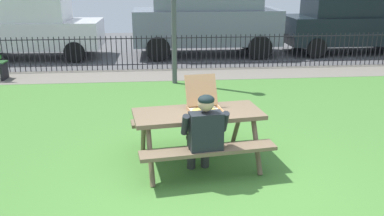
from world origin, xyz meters
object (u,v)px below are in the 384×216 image
Objects in this scene: parked_car_right at (353,20)px; pizza_box_open at (204,105)px; adult_at_table at (204,132)px; picnic_table_foreground at (198,123)px; parked_car_left at (29,26)px; parked_car_center at (206,15)px.

pizza_box_open is at bearing -126.88° from parked_car_right.
pizza_box_open reaches higher than adult_at_table.
parked_car_right reaches higher than pizza_box_open.
parked_car_left is (-4.52, 8.10, 0.41)m from picnic_table_foreground.
picnic_table_foreground is 1.66× the size of adult_at_table.
parked_car_right is at bearing 53.12° from pizza_box_open.
parked_car_right is (5.01, 0.00, -0.21)m from parked_car_center.
parked_car_left reaches higher than picnic_table_foreground.
parked_car_center is at bearing 82.65° from pizza_box_open.
pizza_box_open is at bearing 83.43° from adult_at_table.
parked_car_left is (-4.54, 8.61, 0.35)m from adult_at_table.
parked_car_left is 10.66m from parked_car_right.
adult_at_table is (-0.06, -0.53, -0.20)m from pizza_box_open.
pizza_box_open is at bearing -60.30° from parked_car_left.
adult_at_table is 8.70m from parked_car_center.
parked_car_center is 1.02× the size of parked_car_right.
adult_at_table is at bearing -86.89° from picnic_table_foreground.
parked_car_right reaches higher than adult_at_table.
parked_car_center reaches higher than parked_car_left.
parked_car_center is (1.13, 8.10, 0.71)m from picnic_table_foreground.
picnic_table_foreground is at bearing -60.87° from parked_car_left.
picnic_table_foreground is at bearing 93.11° from adult_at_table.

